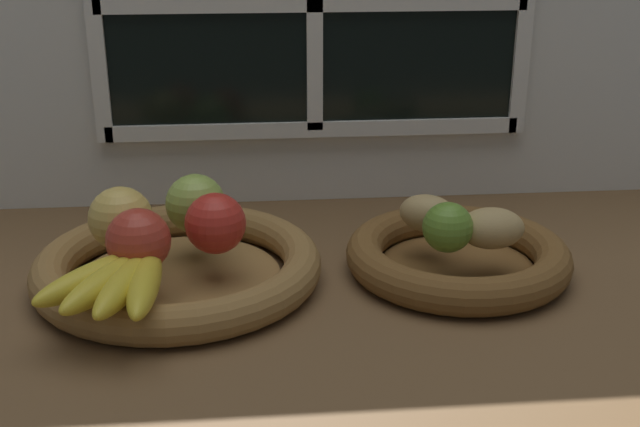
% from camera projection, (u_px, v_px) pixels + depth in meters
% --- Properties ---
extents(ground_plane, '(1.40, 0.90, 0.03)m').
position_uv_depth(ground_plane, '(333.00, 285.00, 1.03)').
color(ground_plane, brown).
extents(back_wall, '(1.40, 0.05, 0.55)m').
position_uv_depth(back_wall, '(313.00, 23.00, 1.21)').
color(back_wall, silver).
rests_on(back_wall, ground_plane).
extents(fruit_bowl_left, '(0.36, 0.36, 0.05)m').
position_uv_depth(fruit_bowl_left, '(178.00, 267.00, 1.00)').
color(fruit_bowl_left, olive).
rests_on(fruit_bowl_left, ground_plane).
extents(fruit_bowl_right, '(0.29, 0.29, 0.05)m').
position_uv_depth(fruit_bowl_right, '(457.00, 256.00, 1.03)').
color(fruit_bowl_right, brown).
rests_on(fruit_bowl_right, ground_plane).
extents(apple_red_right, '(0.07, 0.07, 0.07)m').
position_uv_depth(apple_red_right, '(215.00, 223.00, 0.97)').
color(apple_red_right, red).
rests_on(apple_red_right, fruit_bowl_left).
extents(apple_red_front, '(0.07, 0.07, 0.07)m').
position_uv_depth(apple_red_front, '(138.00, 240.00, 0.92)').
color(apple_red_front, '#B73828').
rests_on(apple_red_front, fruit_bowl_left).
extents(apple_green_back, '(0.08, 0.08, 0.08)m').
position_uv_depth(apple_green_back, '(196.00, 204.00, 1.03)').
color(apple_green_back, '#99B74C').
rests_on(apple_green_back, fruit_bowl_left).
extents(apple_golden_left, '(0.08, 0.08, 0.08)m').
position_uv_depth(apple_golden_left, '(121.00, 218.00, 0.98)').
color(apple_golden_left, '#DBB756').
rests_on(apple_golden_left, fruit_bowl_left).
extents(banana_bunch_front, '(0.14, 0.18, 0.03)m').
position_uv_depth(banana_bunch_front, '(121.00, 279.00, 0.87)').
color(banana_bunch_front, gold).
rests_on(banana_bunch_front, fruit_bowl_left).
extents(potato_small, '(0.08, 0.06, 0.05)m').
position_uv_depth(potato_small, '(491.00, 228.00, 0.98)').
color(potato_small, tan).
rests_on(potato_small, fruit_bowl_right).
extents(potato_oblong, '(0.09, 0.09, 0.05)m').
position_uv_depth(potato_oblong, '(428.00, 214.00, 1.03)').
color(potato_oblong, tan).
rests_on(potato_oblong, fruit_bowl_right).
extents(lime_near, '(0.06, 0.06, 0.06)m').
position_uv_depth(lime_near, '(448.00, 227.00, 0.97)').
color(lime_near, olive).
rests_on(lime_near, fruit_bowl_right).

